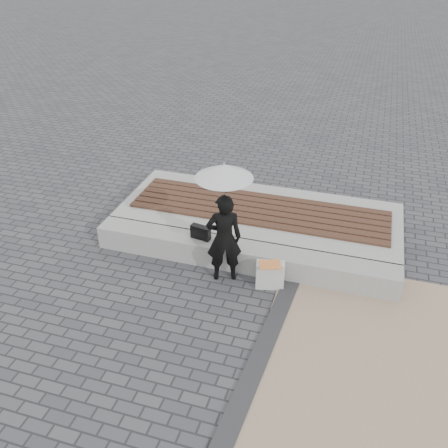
{
  "coord_description": "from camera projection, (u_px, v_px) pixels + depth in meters",
  "views": [
    {
      "loc": [
        1.63,
        -4.66,
        4.8
      ],
      "look_at": [
        -0.18,
        1.22,
        1.0
      ],
      "focal_mm": 38.92,
      "sensor_mm": 36.0,
      "label": 1
    }
  ],
  "objects": [
    {
      "name": "canvas_tote",
      "position": [
        270.0,
        275.0,
        7.44
      ],
      "size": [
        0.46,
        0.27,
        0.45
      ],
      "primitive_type": "cube",
      "rotation": [
        0.0,
        0.0,
        0.21
      ],
      "color": "silver",
      "rests_on": "ground"
    },
    {
      "name": "magazine",
      "position": [
        270.0,
        265.0,
        7.28
      ],
      "size": [
        0.39,
        0.33,
        0.01
      ],
      "primitive_type": "cube",
      "rotation": [
        0.0,
        0.0,
        0.35
      ],
      "color": "#D22544",
      "rests_on": "canvas_tote"
    },
    {
      "name": "handbag",
      "position": [
        201.0,
        232.0,
        7.93
      ],
      "size": [
        0.35,
        0.18,
        0.23
      ],
      "primitive_type": "cube",
      "rotation": [
        0.0,
        0.0,
        -0.18
      ],
      "color": "black",
      "rests_on": "seating_ledge"
    },
    {
      "name": "timber_decking",
      "position": [
        259.0,
        209.0,
        8.78
      ],
      "size": [
        4.6,
        1.2,
        0.04
      ],
      "primitive_type": null,
      "color": "#503024",
      "rests_on": "timber_platform"
    },
    {
      "name": "timber_platform",
      "position": [
        259.0,
        219.0,
        8.89
      ],
      "size": [
        5.0,
        2.0,
        0.4
      ],
      "primitive_type": "cube",
      "color": "#A5A5A0",
      "rests_on": "ground"
    },
    {
      "name": "parasol",
      "position": [
        224.0,
        171.0,
        6.78
      ],
      "size": [
        0.84,
        0.84,
        1.07
      ],
      "rotation": [
        0.0,
        0.0,
        -0.38
      ],
      "color": "#A7A7AB",
      "rests_on": "ground"
    },
    {
      "name": "woman",
      "position": [
        224.0,
        238.0,
        7.37
      ],
      "size": [
        0.64,
        0.53,
        1.49
      ],
      "primitive_type": "imported",
      "rotation": [
        0.0,
        0.0,
        3.52
      ],
      "color": "black",
      "rests_on": "ground"
    },
    {
      "name": "seating_ledge",
      "position": [
        241.0,
        256.0,
        7.92
      ],
      "size": [
        5.0,
        0.45,
        0.4
      ],
      "primitive_type": "cube",
      "color": "#A9AAA4",
      "rests_on": "ground"
    },
    {
      "name": "edging_band",
      "position": [
        254.0,
        370.0,
        6.12
      ],
      "size": [
        0.61,
        5.2,
        0.04
      ],
      "primitive_type": "cube",
      "rotation": [
        0.0,
        0.0,
        -0.07
      ],
      "color": "#2E2E31",
      "rests_on": "ground"
    },
    {
      "name": "ground",
      "position": [
        211.0,
        331.0,
        6.72
      ],
      "size": [
        80.0,
        80.0,
        0.0
      ],
      "primitive_type": "plane",
      "color": "#46464A",
      "rests_on": "ground"
    }
  ]
}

